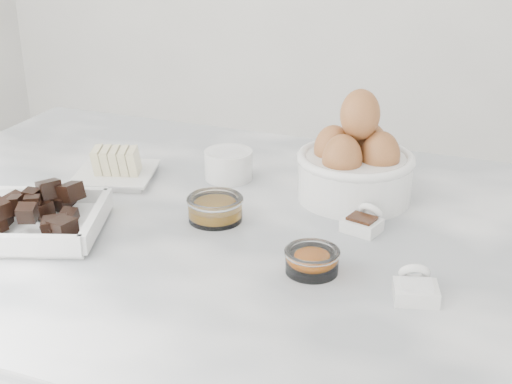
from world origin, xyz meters
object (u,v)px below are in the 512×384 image
Objects in this scene: chocolate_dish at (21,216)px; butter_plate at (114,168)px; vanilla_spoon at (364,221)px; sugar_ramekin at (229,163)px; egg_bowl at (355,164)px; honey_bowl at (215,208)px; zest_bowl at (312,260)px; salt_spoon at (415,287)px.

butter_plate is (0.02, 0.22, -0.00)m from chocolate_dish.
chocolate_dish is 0.48m from vanilla_spoon.
sugar_ramekin is 0.22m from egg_bowl.
butter_plate is at bearing -169.91° from egg_bowl.
egg_bowl is 2.19× the size of honey_bowl.
vanilla_spoon reaches higher than honey_bowl.
sugar_ramekin is 0.96× the size of honey_bowl.
chocolate_dish is 3.74× the size of zest_bowl.
egg_bowl reaches higher than honey_bowl.
sugar_ramekin is 0.44× the size of egg_bowl.
vanilla_spoon is at bearing -68.62° from egg_bowl.
salt_spoon is at bearing -19.29° from honey_bowl.
honey_bowl is 1.15× the size of salt_spoon.
honey_bowl is at bearing -138.28° from egg_bowl.
honey_bowl is 1.18× the size of vanilla_spoon.
butter_plate is at bearing 175.36° from vanilla_spoon.
salt_spoon is (0.31, -0.11, -0.01)m from honey_bowl.
sugar_ramekin is at bearing 143.41° from salt_spoon.
sugar_ramekin is at bearing 56.59° from chocolate_dish.
zest_bowl is 0.98× the size of salt_spoon.
honey_bowl is 0.22m from vanilla_spoon.
egg_bowl is at bearing -1.10° from sugar_ramekin.
salt_spoon is at bearing -57.41° from vanilla_spoon.
zest_bowl is at bearing -88.27° from egg_bowl.
chocolate_dish reaches higher than sugar_ramekin.
vanilla_spoon is (0.26, -0.11, -0.01)m from sugar_ramekin.
salt_spoon is (0.53, -0.19, -0.01)m from butter_plate.
salt_spoon is (0.10, -0.16, 0.00)m from vanilla_spoon.
butter_plate is at bearing 156.16° from zest_bowl.
butter_plate is 0.56m from salt_spoon.
egg_bowl is 0.25m from zest_bowl.
salt_spoon reaches higher than honey_bowl.
egg_bowl is at bearing 10.09° from butter_plate.
chocolate_dish is at bearing -174.38° from zest_bowl.
sugar_ramekin is at bearing 106.39° from honey_bowl.
chocolate_dish is at bearing -94.19° from butter_plate.
egg_bowl is 2.51× the size of salt_spoon.
vanilla_spoon is at bearing 76.61° from zest_bowl.
chocolate_dish is at bearing -123.41° from sugar_ramekin.
zest_bowl is at bearing -28.07° from honey_bowl.
vanilla_spoon is 0.97× the size of salt_spoon.
egg_bowl is (0.22, -0.00, 0.03)m from sugar_ramekin.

